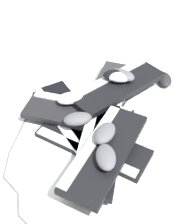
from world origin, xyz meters
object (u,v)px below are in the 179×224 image
keyboard_5 (99,146)px  mouse_2 (164,79)px  mouse_4 (78,119)px  keyboard_3 (109,93)px  mouse_1 (106,157)px  mouse_0 (116,75)px  keyboard_6 (105,151)px  keyboard_0 (92,144)px  keyboard_2 (69,116)px  mouse_3 (118,76)px  mouse_7 (105,133)px  keyboard_4 (118,86)px  keyboard_7 (78,113)px  keyboard_1 (104,107)px  mouse_5 (123,75)px  mouse_6 (70,98)px

keyboard_5 → mouse_2: size_ratio=4.21×
keyboard_5 → mouse_4: 0.14m
keyboard_3 → mouse_1: (0.39, -0.12, 0.07)m
mouse_0 → keyboard_6: bearing=79.0°
keyboard_0 → keyboard_2: bearing=-159.6°
keyboard_3 → mouse_3: size_ratio=4.14×
keyboard_2 → mouse_7: mouse_7 is taller
keyboard_4 → keyboard_7: size_ratio=1.00×
keyboard_4 → mouse_2: (-0.07, 0.25, -0.05)m
keyboard_4 → mouse_4: 0.27m
mouse_0 → mouse_7: bearing=77.7°
keyboard_4 → mouse_1: mouse_1 is taller
keyboard_1 → keyboard_5: (0.24, -0.08, 0.03)m
keyboard_1 → keyboard_4: bearing=125.9°
keyboard_3 → mouse_0: 0.08m
keyboard_3 → mouse_7: size_ratio=4.14×
keyboard_0 → keyboard_5: (0.04, 0.02, 0.03)m
keyboard_3 → keyboard_4: 0.05m
keyboard_6 → mouse_4: 0.18m
mouse_0 → mouse_5: bearing=177.3°
keyboard_1 → keyboard_3: 0.07m
mouse_2 → mouse_6: 0.49m
keyboard_0 → keyboard_1: 0.22m
keyboard_0 → mouse_0: 0.34m
mouse_3 → mouse_5: bearing=-138.8°
mouse_4 → mouse_6: (-0.13, -0.01, 0.00)m
keyboard_5 → mouse_1: (0.11, -0.01, 0.07)m
mouse_1 → keyboard_5: bearing=-174.6°
keyboard_5 → keyboard_4: bearing=152.5°
keyboard_5 → keyboard_7: 0.19m
keyboard_0 → keyboard_2: size_ratio=0.92×
keyboard_4 → mouse_4: mouse_4 is taller
keyboard_1 → mouse_2: bearing=110.2°
mouse_0 → keyboard_4: bearing=105.1°
keyboard_7 → mouse_6: 0.07m
keyboard_1 → keyboard_6: size_ratio=1.01×
keyboard_2 → mouse_4: mouse_4 is taller
mouse_3 → mouse_4: bearing=69.0°
keyboard_6 → mouse_1: size_ratio=3.96×
mouse_4 → keyboard_1: bearing=41.2°
keyboard_1 → keyboard_6: (0.29, -0.07, 0.06)m
mouse_3 → mouse_5: same height
keyboard_6 → mouse_3: (-0.36, 0.15, 0.04)m
keyboard_0 → mouse_7: mouse_7 is taller
keyboard_3 → mouse_5: (-0.03, 0.06, 0.07)m
keyboard_6 → keyboard_4: bearing=157.2°
keyboard_2 → keyboard_4: bearing=108.9°
mouse_4 → mouse_7: 0.15m
keyboard_3 → keyboard_6: keyboard_6 is taller
keyboard_5 → keyboard_1: bearing=162.0°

